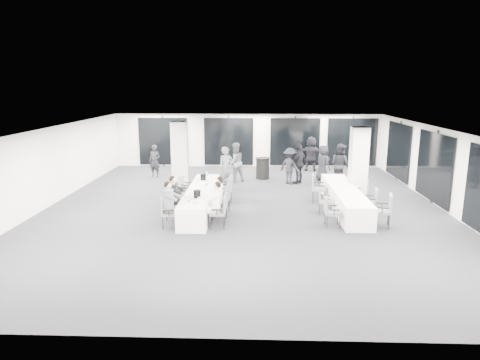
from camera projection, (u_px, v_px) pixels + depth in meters
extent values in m
cube|color=black|center=(243.00, 209.00, 15.17)|extent=(14.00, 16.00, 0.02)
cube|color=white|center=(243.00, 129.00, 14.56)|extent=(14.00, 16.00, 0.02)
cube|color=silver|center=(45.00, 168.00, 15.11)|extent=(0.02, 16.00, 2.80)
cube|color=silver|center=(448.00, 171.00, 14.62)|extent=(0.02, 16.00, 2.80)
cube|color=silver|center=(248.00, 141.00, 22.68)|extent=(14.00, 0.02, 2.80)
cube|color=silver|center=(230.00, 263.00, 7.05)|extent=(14.00, 0.02, 2.80)
cube|color=black|center=(247.00, 142.00, 22.62)|extent=(13.60, 0.06, 2.50)
cube|color=black|center=(434.00, 167.00, 15.61)|extent=(0.06, 14.00, 2.50)
cube|color=silver|center=(179.00, 155.00, 18.08)|extent=(0.60, 0.60, 2.80)
cube|color=silver|center=(358.00, 165.00, 15.69)|extent=(0.60, 0.60, 2.80)
cube|color=white|center=(201.00, 199.00, 14.92)|extent=(0.90, 5.00, 0.75)
cube|color=white|center=(344.00, 199.00, 14.99)|extent=(0.90, 5.00, 0.75)
cylinder|color=black|center=(263.00, 168.00, 19.91)|extent=(0.62, 0.62, 0.97)
cylinder|color=black|center=(263.00, 158.00, 19.80)|extent=(0.71, 0.71, 0.02)
cube|color=#54575C|center=(169.00, 214.00, 13.10)|extent=(0.53, 0.54, 0.08)
cube|color=#54575C|center=(161.00, 206.00, 13.00)|extent=(0.15, 0.44, 0.44)
cylinder|color=black|center=(163.00, 219.00, 13.30)|extent=(0.03, 0.03, 0.39)
cylinder|color=black|center=(163.00, 223.00, 12.93)|extent=(0.03, 0.03, 0.39)
cylinder|color=black|center=(175.00, 219.00, 13.36)|extent=(0.03, 0.03, 0.39)
cylinder|color=black|center=(175.00, 222.00, 13.00)|extent=(0.03, 0.03, 0.39)
cube|color=black|center=(168.00, 206.00, 13.29)|extent=(0.32, 0.11, 0.04)
cube|color=black|center=(169.00, 211.00, 12.83)|extent=(0.32, 0.11, 0.04)
cube|color=#54575C|center=(174.00, 205.00, 13.87)|extent=(0.50, 0.52, 0.08)
cube|color=#54575C|center=(166.00, 197.00, 13.81)|extent=(0.09, 0.48, 0.48)
cylinder|color=black|center=(168.00, 211.00, 14.13)|extent=(0.04, 0.04, 0.43)
cylinder|color=black|center=(167.00, 214.00, 13.72)|extent=(0.04, 0.04, 0.43)
cylinder|color=black|center=(181.00, 211.00, 14.14)|extent=(0.04, 0.04, 0.43)
cylinder|color=black|center=(180.00, 214.00, 13.73)|extent=(0.04, 0.04, 0.43)
cube|color=black|center=(175.00, 198.00, 14.09)|extent=(0.36, 0.06, 0.04)
cube|color=black|center=(172.00, 202.00, 13.58)|extent=(0.36, 0.06, 0.04)
cube|color=#54575C|center=(178.00, 198.00, 14.63)|extent=(0.57, 0.59, 0.09)
cube|color=#54575C|center=(171.00, 190.00, 14.61)|extent=(0.14, 0.50, 0.50)
cylinder|color=black|center=(174.00, 204.00, 14.94)|extent=(0.04, 0.04, 0.44)
cylinder|color=black|center=(170.00, 207.00, 14.52)|extent=(0.04, 0.04, 0.44)
cylinder|color=black|center=(186.00, 204.00, 14.86)|extent=(0.04, 0.04, 0.44)
cylinder|color=black|center=(182.00, 208.00, 14.44)|extent=(0.04, 0.04, 0.44)
cube|color=black|center=(180.00, 191.00, 14.85)|extent=(0.37, 0.10, 0.04)
cube|color=black|center=(175.00, 195.00, 14.33)|extent=(0.37, 0.10, 0.04)
cube|color=#54575C|center=(183.00, 193.00, 15.62)|extent=(0.50, 0.52, 0.07)
cube|color=#54575C|center=(177.00, 186.00, 15.61)|extent=(0.14, 0.43, 0.42)
cylinder|color=black|center=(180.00, 198.00, 15.88)|extent=(0.03, 0.03, 0.38)
cylinder|color=black|center=(176.00, 200.00, 15.54)|extent=(0.03, 0.03, 0.38)
cylinder|color=black|center=(189.00, 198.00, 15.80)|extent=(0.03, 0.03, 0.38)
cylinder|color=black|center=(186.00, 201.00, 15.45)|extent=(0.03, 0.03, 0.38)
cube|color=black|center=(185.00, 188.00, 15.80)|extent=(0.31, 0.10, 0.04)
cube|color=black|center=(180.00, 191.00, 15.37)|extent=(0.31, 0.10, 0.04)
cube|color=#54575C|center=(186.00, 188.00, 16.45)|extent=(0.50, 0.51, 0.07)
cube|color=#54575C|center=(181.00, 181.00, 16.44)|extent=(0.14, 0.42, 0.42)
cylinder|color=black|center=(184.00, 192.00, 16.71)|extent=(0.03, 0.03, 0.38)
cylinder|color=black|center=(180.00, 194.00, 16.36)|extent=(0.03, 0.03, 0.38)
cylinder|color=black|center=(193.00, 193.00, 16.63)|extent=(0.03, 0.03, 0.38)
cylinder|color=black|center=(189.00, 195.00, 16.28)|extent=(0.03, 0.03, 0.38)
cube|color=black|center=(188.00, 183.00, 16.63)|extent=(0.31, 0.10, 0.04)
cube|color=black|center=(184.00, 185.00, 16.19)|extent=(0.31, 0.10, 0.04)
cube|color=#54575C|center=(218.00, 213.00, 13.05)|extent=(0.48, 0.50, 0.08)
cube|color=#54575C|center=(225.00, 204.00, 12.99)|extent=(0.07, 0.47, 0.47)
cylinder|color=black|center=(224.00, 223.00, 12.90)|extent=(0.04, 0.04, 0.42)
cylinder|color=black|center=(225.00, 219.00, 13.30)|extent=(0.04, 0.04, 0.42)
cylinder|color=black|center=(210.00, 223.00, 12.91)|extent=(0.04, 0.04, 0.42)
cylinder|color=black|center=(212.00, 219.00, 13.31)|extent=(0.04, 0.04, 0.42)
cube|color=black|center=(217.00, 210.00, 12.77)|extent=(0.35, 0.05, 0.04)
cube|color=black|center=(218.00, 205.00, 13.27)|extent=(0.35, 0.05, 0.04)
cube|color=#54575C|center=(220.00, 207.00, 13.79)|extent=(0.47, 0.49, 0.07)
cube|color=#54575C|center=(226.00, 200.00, 13.71)|extent=(0.10, 0.43, 0.43)
cylinder|color=black|center=(224.00, 216.00, 13.64)|extent=(0.03, 0.03, 0.38)
cylinder|color=black|center=(226.00, 213.00, 14.00)|extent=(0.03, 0.03, 0.38)
cylinder|color=black|center=(213.00, 216.00, 13.69)|extent=(0.03, 0.03, 0.38)
cylinder|color=black|center=(215.00, 212.00, 14.05)|extent=(0.03, 0.03, 0.38)
cube|color=black|center=(218.00, 205.00, 13.53)|extent=(0.32, 0.07, 0.04)
cube|color=black|center=(221.00, 201.00, 13.98)|extent=(0.32, 0.07, 0.04)
cube|color=#54575C|center=(222.00, 200.00, 14.59)|extent=(0.58, 0.59, 0.08)
cube|color=#54575C|center=(228.00, 192.00, 14.47)|extent=(0.18, 0.47, 0.47)
cylinder|color=black|center=(225.00, 209.00, 14.40)|extent=(0.04, 0.04, 0.42)
cylinder|color=black|center=(229.00, 205.00, 14.78)|extent=(0.04, 0.04, 0.42)
cylinder|color=black|center=(214.00, 208.00, 14.51)|extent=(0.04, 0.04, 0.42)
cylinder|color=black|center=(218.00, 205.00, 14.89)|extent=(0.04, 0.04, 0.42)
cube|color=black|center=(219.00, 196.00, 14.31)|extent=(0.34, 0.13, 0.04)
cube|color=black|center=(224.00, 193.00, 14.79)|extent=(0.34, 0.13, 0.04)
cube|color=#54575C|center=(224.00, 191.00, 15.56)|extent=(0.59, 0.61, 0.09)
cube|color=#54575C|center=(230.00, 184.00, 15.45)|extent=(0.15, 0.51, 0.51)
cylinder|color=black|center=(228.00, 200.00, 15.37)|extent=(0.04, 0.04, 0.45)
cylinder|color=black|center=(231.00, 197.00, 15.79)|extent=(0.04, 0.04, 0.45)
cylinder|color=black|center=(216.00, 200.00, 15.46)|extent=(0.04, 0.04, 0.45)
cylinder|color=black|center=(219.00, 197.00, 15.88)|extent=(0.04, 0.04, 0.45)
cube|color=black|center=(222.00, 188.00, 15.26)|extent=(0.38, 0.11, 0.04)
cube|color=black|center=(225.00, 185.00, 15.79)|extent=(0.38, 0.11, 0.04)
cube|color=#54575C|center=(225.00, 187.00, 16.45)|extent=(0.44, 0.46, 0.08)
cube|color=#54575C|center=(231.00, 181.00, 16.39)|extent=(0.06, 0.44, 0.44)
cylinder|color=black|center=(230.00, 194.00, 16.32)|extent=(0.03, 0.03, 0.39)
cylinder|color=black|center=(231.00, 192.00, 16.69)|extent=(0.03, 0.03, 0.39)
cylinder|color=black|center=(220.00, 194.00, 16.32)|extent=(0.03, 0.03, 0.39)
cylinder|color=black|center=(221.00, 192.00, 16.69)|extent=(0.03, 0.03, 0.39)
cube|color=black|center=(225.00, 185.00, 16.19)|extent=(0.32, 0.04, 0.04)
cube|color=black|center=(226.00, 182.00, 16.65)|extent=(0.32, 0.04, 0.04)
cube|color=#54575C|center=(333.00, 213.00, 13.13)|extent=(0.45, 0.47, 0.08)
cube|color=#54575C|center=(326.00, 205.00, 13.08)|extent=(0.06, 0.45, 0.45)
cylinder|color=black|center=(325.00, 218.00, 13.38)|extent=(0.04, 0.04, 0.40)
cylinder|color=black|center=(327.00, 222.00, 13.00)|extent=(0.04, 0.04, 0.40)
cylinder|color=black|center=(338.00, 218.00, 13.36)|extent=(0.04, 0.04, 0.40)
cylinder|color=black|center=(340.00, 222.00, 12.98)|extent=(0.04, 0.04, 0.40)
cube|color=black|center=(332.00, 206.00, 13.33)|extent=(0.33, 0.04, 0.04)
cube|color=black|center=(334.00, 210.00, 12.86)|extent=(0.33, 0.04, 0.04)
cube|color=#54575C|center=(325.00, 202.00, 14.48)|extent=(0.48, 0.50, 0.07)
cube|color=#54575C|center=(320.00, 194.00, 14.47)|extent=(0.12, 0.42, 0.42)
cylinder|color=black|center=(320.00, 206.00, 14.74)|extent=(0.03, 0.03, 0.38)
cylinder|color=black|center=(320.00, 209.00, 14.39)|extent=(0.03, 0.03, 0.38)
cylinder|color=black|center=(331.00, 207.00, 14.67)|extent=(0.03, 0.03, 0.38)
cylinder|color=black|center=(331.00, 210.00, 14.32)|extent=(0.03, 0.03, 0.38)
cube|color=black|center=(326.00, 196.00, 14.67)|extent=(0.31, 0.08, 0.04)
cube|color=black|center=(326.00, 199.00, 14.23)|extent=(0.31, 0.08, 0.04)
cube|color=#54575C|center=(319.00, 189.00, 15.93)|extent=(0.57, 0.58, 0.09)
cube|color=#54575C|center=(313.00, 181.00, 15.91)|extent=(0.13, 0.51, 0.50)
cylinder|color=black|center=(313.00, 194.00, 16.24)|extent=(0.04, 0.04, 0.45)
cylinder|color=black|center=(313.00, 197.00, 15.81)|extent=(0.04, 0.04, 0.45)
cylinder|color=black|center=(325.00, 195.00, 16.17)|extent=(0.04, 0.04, 0.45)
cylinder|color=black|center=(325.00, 198.00, 15.75)|extent=(0.04, 0.04, 0.45)
cube|color=black|center=(319.00, 182.00, 16.16)|extent=(0.37, 0.09, 0.04)
cube|color=black|center=(319.00, 186.00, 15.63)|extent=(0.37, 0.09, 0.04)
cube|color=#54575C|center=(382.00, 211.00, 13.11)|extent=(0.61, 0.63, 0.09)
cube|color=#54575C|center=(391.00, 203.00, 12.98)|extent=(0.18, 0.50, 0.50)
cylinder|color=black|center=(389.00, 222.00, 12.91)|extent=(0.04, 0.04, 0.45)
cylinder|color=black|center=(388.00, 218.00, 13.32)|extent=(0.04, 0.04, 0.45)
cylinder|color=black|center=(374.00, 221.00, 13.02)|extent=(0.04, 0.04, 0.45)
cylinder|color=black|center=(373.00, 217.00, 13.44)|extent=(0.04, 0.04, 0.45)
cube|color=black|center=(382.00, 208.00, 12.82)|extent=(0.37, 0.13, 0.04)
cube|color=black|center=(382.00, 203.00, 13.33)|extent=(0.37, 0.13, 0.04)
cube|color=#54575C|center=(370.00, 202.00, 14.48)|extent=(0.48, 0.49, 0.07)
cube|color=#54575C|center=(376.00, 195.00, 14.39)|extent=(0.11, 0.42, 0.42)
cylinder|color=black|center=(375.00, 210.00, 14.32)|extent=(0.03, 0.03, 0.37)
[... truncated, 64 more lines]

